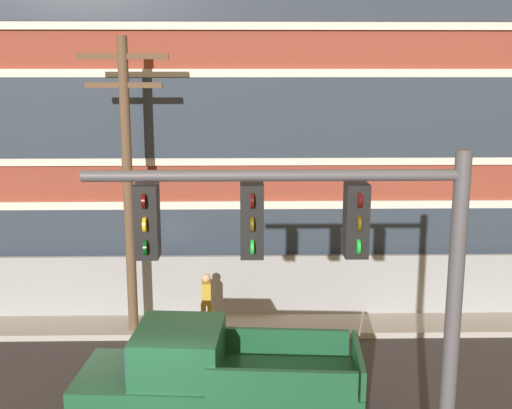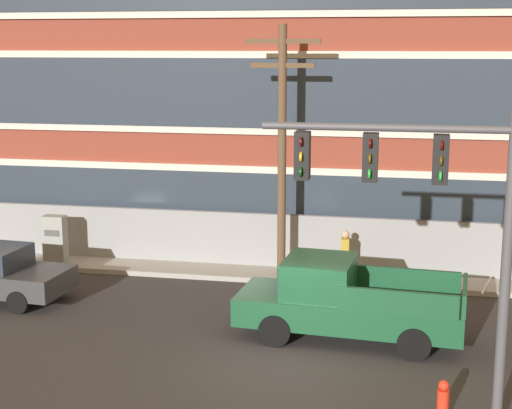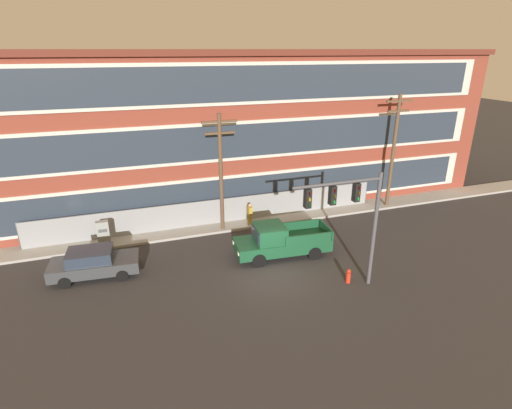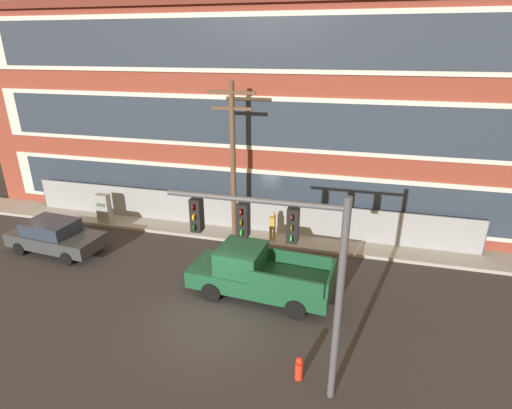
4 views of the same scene
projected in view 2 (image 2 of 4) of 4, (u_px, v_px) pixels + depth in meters
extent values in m
plane|color=#333030|center=(283.00, 366.00, 17.96)|extent=(160.00, 160.00, 0.00)
cube|color=#9E9B93|center=(319.00, 275.00, 24.81)|extent=(80.00, 2.02, 0.16)
cube|color=brown|center=(398.00, 92.00, 28.96)|extent=(37.94, 9.74, 11.05)
cube|color=beige|center=(391.00, 211.00, 24.92)|extent=(34.91, 0.10, 2.65)
cube|color=#2D3844|center=(391.00, 212.00, 24.87)|extent=(33.39, 0.06, 2.21)
cube|color=beige|center=(395.00, 95.00, 24.18)|extent=(34.91, 0.10, 2.65)
cube|color=#2D3844|center=(395.00, 95.00, 24.12)|extent=(33.39, 0.06, 2.21)
cube|color=gray|center=(279.00, 243.00, 25.29)|extent=(24.10, 0.04, 1.89)
cylinder|color=#4C4C51|center=(279.00, 214.00, 25.10)|extent=(24.10, 0.05, 0.05)
cylinder|color=#4C4C51|center=(505.00, 279.00, 14.35)|extent=(0.20, 0.20, 6.06)
cylinder|color=#4C4C51|center=(385.00, 128.00, 14.23)|extent=(4.54, 0.14, 0.14)
cube|color=black|center=(441.00, 159.00, 14.15)|extent=(0.28, 0.32, 0.90)
cylinder|color=#4B0807|center=(442.00, 145.00, 13.92)|extent=(0.04, 0.18, 0.18)
cylinder|color=#503E08|center=(441.00, 161.00, 13.97)|extent=(0.04, 0.18, 0.18)
cylinder|color=green|center=(440.00, 176.00, 14.03)|extent=(0.04, 0.18, 0.18)
cube|color=black|center=(370.00, 157.00, 14.38)|extent=(0.28, 0.32, 0.90)
cylinder|color=#4B0807|center=(370.00, 143.00, 14.15)|extent=(0.04, 0.18, 0.18)
cylinder|color=#503E08|center=(370.00, 159.00, 14.21)|extent=(0.04, 0.18, 0.18)
cylinder|color=green|center=(369.00, 174.00, 14.27)|extent=(0.04, 0.18, 0.18)
cube|color=black|center=(302.00, 155.00, 14.62)|extent=(0.28, 0.32, 0.90)
cylinder|color=#4B0807|center=(301.00, 142.00, 14.39)|extent=(0.04, 0.18, 0.18)
cylinder|color=gold|center=(301.00, 157.00, 14.45)|extent=(0.04, 0.18, 0.18)
cylinder|color=#0A4011|center=(301.00, 172.00, 14.51)|extent=(0.04, 0.18, 0.18)
cube|color=#194C2D|center=(349.00, 310.00, 19.50)|extent=(5.71, 2.45, 0.70)
cube|color=#194C2D|center=(319.00, 276.00, 19.54)|extent=(1.81, 1.99, 0.92)
cube|color=#283342|center=(286.00, 274.00, 19.77)|extent=(0.19, 1.67, 0.69)
cube|color=#194C2D|center=(398.00, 302.00, 18.14)|extent=(2.79, 0.33, 0.56)
cube|color=#194C2D|center=(405.00, 279.00, 19.95)|extent=(2.79, 0.33, 0.56)
cube|color=#194C2D|center=(465.00, 295.00, 18.65)|extent=(0.25, 1.96, 0.56)
cylinder|color=black|center=(275.00, 330.00, 19.13)|extent=(0.82, 0.32, 0.80)
cylinder|color=black|center=(292.00, 306.00, 20.89)|extent=(0.82, 0.32, 0.80)
cylinder|color=black|center=(414.00, 344.00, 18.25)|extent=(0.82, 0.32, 0.80)
cylinder|color=black|center=(420.00, 317.00, 20.02)|extent=(0.82, 0.32, 0.80)
cube|color=white|center=(233.00, 305.00, 19.54)|extent=(0.08, 0.24, 0.16)
cube|color=white|center=(249.00, 289.00, 20.89)|extent=(0.08, 0.24, 0.16)
cylinder|color=black|center=(52.00, 283.00, 23.11)|extent=(0.65, 0.25, 0.64)
cylinder|color=black|center=(18.00, 302.00, 21.45)|extent=(0.65, 0.25, 0.64)
cylinder|color=brown|center=(282.00, 157.00, 23.66)|extent=(0.26, 0.26, 7.83)
cube|color=brown|center=(283.00, 41.00, 22.97)|extent=(2.25, 0.14, 0.14)
cube|color=brown|center=(283.00, 65.00, 23.11)|extent=(1.91, 0.14, 0.14)
cube|color=#939993|center=(55.00, 242.00, 25.64)|extent=(0.72, 0.42, 1.77)
cube|color=#515151|center=(52.00, 233.00, 25.36)|extent=(0.51, 0.02, 0.20)
cylinder|color=#B7932D|center=(342.00, 270.00, 24.08)|extent=(0.14, 0.14, 0.85)
cylinder|color=#B7932D|center=(348.00, 271.00, 24.04)|extent=(0.14, 0.14, 0.85)
cube|color=#B7932D|center=(345.00, 248.00, 23.91)|extent=(0.26, 0.41, 0.60)
sphere|color=tan|center=(346.00, 234.00, 23.83)|extent=(0.24, 0.24, 0.24)
cylinder|color=red|center=(443.00, 404.00, 15.46)|extent=(0.24, 0.24, 0.58)
sphere|color=red|center=(444.00, 386.00, 15.39)|extent=(0.22, 0.22, 0.22)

